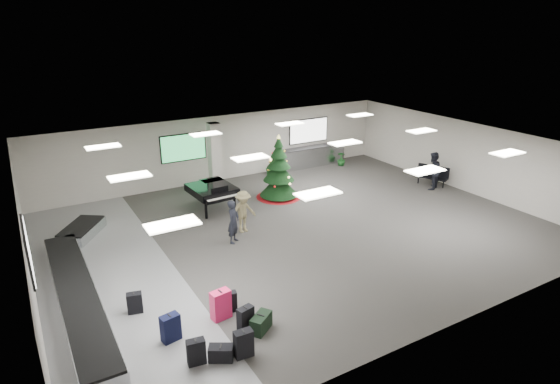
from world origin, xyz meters
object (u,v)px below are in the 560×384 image
grand_piano (212,190)px  bench (433,175)px  christmas_tree (279,176)px  potted_plant_right (341,159)px  pink_suitcase (221,305)px  potted_plant_left (269,167)px  service_counter (311,156)px  traveler_a (233,222)px  traveler_b (243,212)px  traveler_bench (432,171)px  baggage_carousel (78,280)px

grand_piano → bench: bearing=-16.9°
christmas_tree → grand_piano: bearing=178.7°
potted_plant_right → pink_suitcase: bearing=-139.7°
potted_plant_left → potted_plant_right: potted_plant_left is taller
christmas_tree → service_counter: bearing=39.5°
service_counter → traveler_a: size_ratio=2.55×
christmas_tree → bench: 7.56m
service_counter → potted_plant_left: (-2.67, -0.15, -0.17)m
grand_piano → christmas_tree: bearing=-4.9°
potted_plant_left → traveler_b: bearing=-127.0°
service_counter → potted_plant_right: bearing=-26.8°
christmas_tree → traveler_bench: (6.71, -2.70, -0.10)m
baggage_carousel → pink_suitcase: size_ratio=11.61×
baggage_carousel → traveler_bench: size_ratio=5.45×
service_counter → baggage_carousel: bearing=-152.3°
grand_piano → potted_plant_left: grand_piano is taller
traveler_a → traveler_b: traveler_b is taller
traveler_b → potted_plant_right: bearing=22.1°
baggage_carousel → potted_plant_right: (14.32, 5.99, 0.16)m
traveler_b → potted_plant_left: size_ratio=2.12×
pink_suitcase → potted_plant_left: 12.42m
pink_suitcase → potted_plant_right: bearing=31.9°
traveler_b → traveler_bench: size_ratio=0.91×
grand_piano → traveler_b: bearing=-90.2°
grand_piano → potted_plant_right: 8.85m
pink_suitcase → traveler_bench: traveler_bench is taller
baggage_carousel → traveler_b: bearing=9.6°
traveler_b → service_counter: bearing=31.1°
christmas_tree → traveler_bench: 7.24m
potted_plant_left → pink_suitcase: bearing=-125.0°
grand_piano → traveler_bench: (9.84, -2.77, 0.03)m
service_counter → potted_plant_right: service_counter is taller
potted_plant_left → potted_plant_right: bearing=-8.2°
traveler_bench → traveler_a: bearing=-25.6°
grand_piano → traveler_b: size_ratio=1.37×
pink_suitcase → potted_plant_left: (7.13, 10.17, -0.03)m
bench → potted_plant_left: (-5.94, 5.42, -0.16)m
grand_piano → bench: size_ratio=1.40×
traveler_a → potted_plant_right: bearing=-10.0°
grand_piano → potted_plant_right: (8.51, 2.39, -0.49)m
bench → traveler_bench: size_ratio=0.89×
potted_plant_right → traveler_a: bearing=-148.2°
traveler_b → pink_suitcase: bearing=-131.2°
service_counter → traveler_bench: (2.81, -5.91, 0.34)m
service_counter → potted_plant_right: 1.67m
potted_plant_right → baggage_carousel: bearing=-157.3°
service_counter → potted_plant_right: size_ratio=5.36×
potted_plant_left → baggage_carousel: bearing=-147.1°
christmas_tree → traveler_b: christmas_tree is taller
grand_piano → bench: grand_piano is taller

